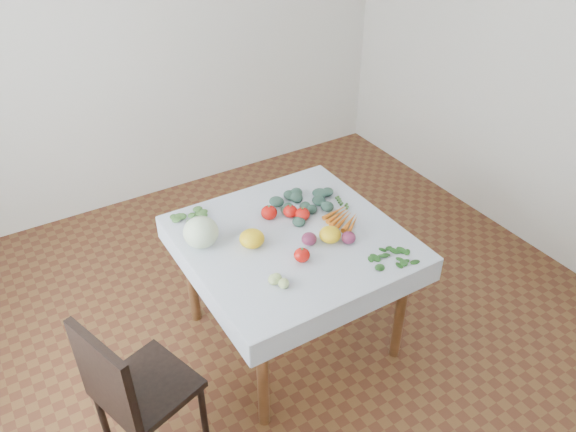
% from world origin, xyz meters
% --- Properties ---
extents(ground, '(4.00, 4.00, 0.00)m').
position_xyz_m(ground, '(0.00, 0.00, 0.00)').
color(ground, brown).
extents(back_wall, '(4.00, 0.04, 2.70)m').
position_xyz_m(back_wall, '(0.00, 2.00, 1.35)').
color(back_wall, white).
rests_on(back_wall, ground).
extents(table, '(1.00, 1.00, 0.75)m').
position_xyz_m(table, '(0.00, 0.00, 0.65)').
color(table, brown).
rests_on(table, ground).
extents(tablecloth, '(1.12, 1.12, 0.01)m').
position_xyz_m(tablecloth, '(0.00, 0.00, 0.75)').
color(tablecloth, silver).
rests_on(tablecloth, table).
extents(chair, '(0.50, 0.50, 0.88)m').
position_xyz_m(chair, '(-1.04, -0.29, 0.51)').
color(chair, black).
rests_on(chair, ground).
extents(cabbage, '(0.22, 0.22, 0.17)m').
position_xyz_m(cabbage, '(-0.44, 0.19, 0.84)').
color(cabbage, beige).
rests_on(cabbage, tablecloth).
extents(tomato_a, '(0.12, 0.12, 0.08)m').
position_xyz_m(tomato_a, '(-0.02, 0.21, 0.80)').
color(tomato_a, red).
rests_on(tomato_a, tablecloth).
extents(tomato_b, '(0.09, 0.09, 0.07)m').
position_xyz_m(tomato_b, '(0.13, 0.10, 0.79)').
color(tomato_b, red).
rests_on(tomato_b, tablecloth).
extents(tomato_c, '(0.11, 0.11, 0.07)m').
position_xyz_m(tomato_c, '(0.09, 0.17, 0.79)').
color(tomato_c, red).
rests_on(tomato_c, tablecloth).
extents(tomato_d, '(0.09, 0.09, 0.07)m').
position_xyz_m(tomato_d, '(-0.06, -0.20, 0.79)').
color(tomato_d, red).
rests_on(tomato_d, tablecloth).
extents(heirloom_back, '(0.17, 0.17, 0.09)m').
position_xyz_m(heirloom_back, '(-0.22, 0.04, 0.80)').
color(heirloom_back, yellow).
rests_on(heirloom_back, tablecloth).
extents(heirloom_front, '(0.13, 0.13, 0.08)m').
position_xyz_m(heirloom_front, '(0.15, -0.13, 0.80)').
color(heirloom_front, yellow).
rests_on(heirloom_front, tablecloth).
extents(onion_a, '(0.08, 0.08, 0.07)m').
position_xyz_m(onion_a, '(0.04, -0.10, 0.79)').
color(onion_a, '#5D1A37').
rests_on(onion_a, tablecloth).
extents(onion_b, '(0.09, 0.09, 0.07)m').
position_xyz_m(onion_b, '(0.23, -0.20, 0.79)').
color(onion_b, '#5D1A37').
rests_on(onion_b, tablecloth).
extents(tomatillo_cluster, '(0.10, 0.11, 0.04)m').
position_xyz_m(tomatillo_cluster, '(-0.27, -0.30, 0.78)').
color(tomatillo_cluster, '#B6C672').
rests_on(tomatillo_cluster, tablecloth).
extents(carrot_bunch, '(0.20, 0.26, 0.03)m').
position_xyz_m(carrot_bunch, '(0.33, -0.02, 0.77)').
color(carrot_bunch, orange).
rests_on(carrot_bunch, tablecloth).
extents(kale_bunch, '(0.29, 0.29, 0.04)m').
position_xyz_m(kale_bunch, '(0.23, 0.20, 0.78)').
color(kale_bunch, '#345648').
rests_on(kale_bunch, tablecloth).
extents(basil_bunch, '(0.25, 0.19, 0.01)m').
position_xyz_m(basil_bunch, '(0.34, -0.44, 0.76)').
color(basil_bunch, '#225A1C').
rests_on(basil_bunch, tablecloth).
extents(dill_bunch, '(0.22, 0.17, 0.02)m').
position_xyz_m(dill_bunch, '(-0.38, 0.41, 0.77)').
color(dill_bunch, '#446D32').
rests_on(dill_bunch, tablecloth).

